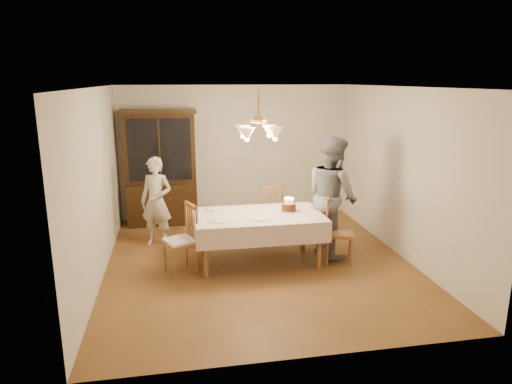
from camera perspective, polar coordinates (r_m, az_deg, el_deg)
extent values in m
plane|color=brown|center=(7.03, 0.30, -8.73)|extent=(5.00, 5.00, 0.00)
plane|color=white|center=(6.48, 0.32, 12.99)|extent=(5.00, 5.00, 0.00)
plane|color=beige|center=(9.06, -2.61, 5.00)|extent=(4.50, 0.00, 4.50)
plane|color=beige|center=(4.29, 6.49, -5.34)|extent=(4.50, 0.00, 4.50)
plane|color=beige|center=(6.61, -19.24, 0.85)|extent=(0.00, 5.00, 5.00)
plane|color=beige|center=(7.38, 17.77, 2.27)|extent=(0.00, 5.00, 5.00)
cube|color=brown|center=(6.78, 0.30, -3.03)|extent=(1.80, 1.00, 0.04)
cube|color=silver|center=(6.77, 0.30, -2.83)|extent=(1.90, 1.10, 0.01)
cylinder|color=brown|center=(6.41, -6.29, -7.68)|extent=(0.07, 0.07, 0.71)
cylinder|color=brown|center=(6.71, 7.92, -6.73)|extent=(0.07, 0.07, 0.71)
cylinder|color=brown|center=(7.20, -6.78, -5.24)|extent=(0.07, 0.07, 0.71)
cylinder|color=brown|center=(7.46, 5.92, -4.51)|extent=(0.07, 0.07, 0.71)
cube|color=black|center=(8.91, -11.60, -1.36)|extent=(1.30, 0.50, 0.80)
cube|color=black|center=(8.75, -11.93, 5.38)|extent=(1.30, 0.40, 1.30)
cube|color=black|center=(8.55, -11.96, 5.18)|extent=(1.14, 0.01, 1.14)
cube|color=black|center=(8.62, -12.17, 9.80)|extent=(1.38, 0.54, 0.06)
cube|color=brown|center=(7.84, 1.39, -2.79)|extent=(0.53, 0.52, 0.05)
cube|color=brown|center=(7.54, 2.06, 0.61)|extent=(0.40, 0.14, 0.06)
cylinder|color=brown|center=(8.13, 1.98, -3.91)|extent=(0.04, 0.04, 0.43)
cylinder|color=brown|center=(7.98, -0.33, -4.25)|extent=(0.04, 0.04, 0.43)
cylinder|color=brown|center=(7.85, 3.11, -4.60)|extent=(0.04, 0.04, 0.43)
cylinder|color=brown|center=(7.69, 0.74, -4.97)|extent=(0.04, 0.04, 0.43)
cube|color=brown|center=(6.59, -9.51, -6.29)|extent=(0.55, 0.56, 0.05)
cube|color=brown|center=(6.50, -8.14, -1.70)|extent=(0.18, 0.39, 0.06)
cylinder|color=brown|center=(6.78, -11.36, -7.93)|extent=(0.04, 0.04, 0.43)
cylinder|color=brown|center=(6.47, -10.21, -8.97)|extent=(0.04, 0.04, 0.43)
cylinder|color=brown|center=(6.89, -8.69, -7.43)|extent=(0.04, 0.04, 0.43)
cylinder|color=brown|center=(6.59, -7.44, -8.43)|extent=(0.04, 0.04, 0.43)
cube|color=silver|center=(6.58, -9.52, -6.00)|extent=(0.50, 0.51, 0.03)
cube|color=brown|center=(7.01, 10.38, -5.07)|extent=(0.55, 0.56, 0.05)
cube|color=brown|center=(6.86, 8.99, -0.90)|extent=(0.17, 0.39, 0.06)
cylinder|color=brown|center=(6.93, 11.72, -7.45)|extent=(0.04, 0.04, 0.43)
cylinder|color=brown|center=(7.27, 11.65, -6.42)|extent=(0.04, 0.04, 0.43)
cylinder|color=brown|center=(6.92, 8.89, -7.34)|extent=(0.04, 0.04, 0.43)
cylinder|color=brown|center=(7.26, 8.95, -6.31)|extent=(0.04, 0.04, 0.43)
imported|color=beige|center=(7.69, -12.34, -1.19)|extent=(0.64, 0.55, 1.49)
imported|color=slate|center=(7.20, 9.48, -0.48)|extent=(0.91, 1.05, 1.88)
cylinder|color=white|center=(6.92, 4.11, -2.40)|extent=(0.30, 0.30, 0.01)
cylinder|color=#3D1F0D|center=(6.90, 4.12, -1.87)|extent=(0.22, 0.22, 0.12)
cylinder|color=#598CD8|center=(6.90, 4.65, -1.09)|extent=(0.01, 0.01, 0.07)
sphere|color=#FFB23F|center=(6.88, 4.66, -0.77)|extent=(0.01, 0.01, 0.01)
cylinder|color=pink|center=(6.91, 4.58, -1.05)|extent=(0.01, 0.01, 0.07)
sphere|color=#FFB23F|center=(6.90, 4.58, -0.73)|extent=(0.01, 0.01, 0.01)
cylinder|color=#EACC66|center=(6.93, 4.44, -1.01)|extent=(0.01, 0.01, 0.07)
sphere|color=#FFB23F|center=(6.92, 4.45, -0.69)|extent=(0.01, 0.01, 0.01)
cylinder|color=#598CD8|center=(6.94, 4.28, -0.99)|extent=(0.01, 0.01, 0.07)
sphere|color=#FFB23F|center=(6.93, 4.28, -0.67)|extent=(0.01, 0.01, 0.01)
cylinder|color=pink|center=(6.94, 4.09, -0.98)|extent=(0.01, 0.01, 0.07)
sphere|color=#FFB23F|center=(6.93, 4.10, -0.66)|extent=(0.01, 0.01, 0.01)
cylinder|color=#EACC66|center=(6.94, 3.91, -0.99)|extent=(0.01, 0.01, 0.07)
sphere|color=#FFB23F|center=(6.93, 3.92, -0.67)|extent=(0.01, 0.01, 0.01)
cylinder|color=#598CD8|center=(6.92, 3.76, -1.01)|extent=(0.01, 0.01, 0.07)
sphere|color=#FFB23F|center=(6.91, 3.76, -0.69)|extent=(0.01, 0.01, 0.01)
cylinder|color=pink|center=(6.91, 3.65, -1.05)|extent=(0.01, 0.01, 0.07)
sphere|color=#FFB23F|center=(6.90, 3.65, -0.73)|extent=(0.01, 0.01, 0.01)
cylinder|color=#EACC66|center=(6.89, 3.59, -1.10)|extent=(0.01, 0.01, 0.07)
sphere|color=#FFB23F|center=(6.88, 3.60, -0.77)|extent=(0.01, 0.01, 0.01)
cylinder|color=#598CD8|center=(6.86, 3.61, -1.14)|extent=(0.01, 0.01, 0.07)
sphere|color=#FFB23F|center=(6.85, 3.61, -0.82)|extent=(0.01, 0.01, 0.01)
cylinder|color=pink|center=(6.84, 3.68, -1.19)|extent=(0.01, 0.01, 0.07)
sphere|color=#FFB23F|center=(6.83, 3.69, -0.87)|extent=(0.01, 0.01, 0.01)
cylinder|color=#EACC66|center=(6.83, 3.81, -1.23)|extent=(0.01, 0.01, 0.07)
sphere|color=#FFB23F|center=(6.82, 3.82, -0.90)|extent=(0.01, 0.01, 0.01)
cylinder|color=#598CD8|center=(6.82, 3.98, -1.25)|extent=(0.01, 0.01, 0.07)
sphere|color=#FFB23F|center=(6.81, 3.99, -0.93)|extent=(0.01, 0.01, 0.01)
cylinder|color=pink|center=(6.82, 4.17, -1.26)|extent=(0.01, 0.01, 0.07)
sphere|color=#FFB23F|center=(6.81, 4.18, -0.93)|extent=(0.01, 0.01, 0.01)
cylinder|color=#EACC66|center=(6.82, 4.36, -1.25)|extent=(0.01, 0.01, 0.07)
sphere|color=#FFB23F|center=(6.81, 4.36, -0.93)|extent=(0.01, 0.01, 0.01)
cylinder|color=#598CD8|center=(6.83, 4.51, -1.23)|extent=(0.01, 0.01, 0.07)
sphere|color=#FFB23F|center=(6.82, 4.52, -0.90)|extent=(0.01, 0.01, 0.01)
cylinder|color=pink|center=(6.85, 4.62, -1.19)|extent=(0.01, 0.01, 0.07)
sphere|color=#FFB23F|center=(6.84, 4.63, -0.86)|extent=(0.01, 0.01, 0.01)
cylinder|color=#EACC66|center=(6.87, 4.67, -1.14)|extent=(0.01, 0.01, 0.07)
sphere|color=#FFB23F|center=(6.86, 4.68, -0.82)|extent=(0.01, 0.01, 0.01)
cylinder|color=white|center=(6.46, -4.45, -3.61)|extent=(0.26, 0.26, 0.02)
cube|color=silver|center=(6.44, -5.99, -3.72)|extent=(0.01, 0.16, 0.01)
cube|color=silver|center=(6.48, -2.92, -3.55)|extent=(0.10, 0.10, 0.01)
cylinder|color=white|center=(6.53, 0.59, -3.35)|extent=(0.26, 0.26, 0.02)
cube|color=silver|center=(6.50, -0.93, -3.47)|extent=(0.02, 0.16, 0.01)
cube|color=silver|center=(6.57, 2.10, -3.29)|extent=(0.10, 0.10, 0.01)
cylinder|color=white|center=(7.02, -4.72, -2.16)|extent=(0.27, 0.27, 0.02)
cube|color=silver|center=(7.01, -6.21, -2.26)|extent=(0.01, 0.16, 0.01)
cube|color=silver|center=(7.04, -3.25, -2.10)|extent=(0.10, 0.10, 0.01)
cylinder|color=#BF8C3F|center=(6.49, 0.32, 11.22)|extent=(0.02, 0.02, 0.40)
cylinder|color=#BF8C3F|center=(6.51, 0.32, 9.02)|extent=(0.12, 0.12, 0.10)
cone|color=#D8994C|center=(6.75, 1.67, 7.66)|extent=(0.22, 0.22, 0.18)
sphere|color=#FFD899|center=(6.76, 1.67, 7.07)|extent=(0.07, 0.07, 0.07)
cone|color=#D8994C|center=(6.68, -1.68, 7.60)|extent=(0.22, 0.22, 0.18)
sphere|color=#FFD899|center=(6.69, -1.68, 7.00)|extent=(0.07, 0.07, 0.07)
cone|color=#D8994C|center=(6.30, -1.13, 7.21)|extent=(0.22, 0.22, 0.18)
sphere|color=#FFD899|center=(6.30, -1.13, 6.57)|extent=(0.07, 0.07, 0.07)
cone|color=#D8994C|center=(6.37, 2.41, 7.28)|extent=(0.22, 0.22, 0.18)
sphere|color=#FFD899|center=(6.38, 2.41, 6.65)|extent=(0.07, 0.07, 0.07)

